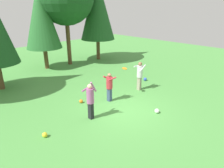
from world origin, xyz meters
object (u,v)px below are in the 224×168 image
(person_thrower, at_px, (90,98))
(ball_blue, at_px, (145,79))
(person_bystander, at_px, (109,85))
(tree_center, at_px, (41,16))
(ball_yellow, at_px, (45,135))
(ball_orange, at_px, (81,101))
(ball_white, at_px, (157,111))
(frisbee, at_px, (125,68))
(tree_far_right, at_px, (97,8))
(person_catcher, at_px, (140,73))

(person_thrower, height_order, ball_blue, person_thrower)
(person_bystander, bearing_deg, tree_center, 91.36)
(person_thrower, distance_m, ball_yellow, 2.44)
(person_thrower, xyz_separation_m, ball_orange, (0.65, 1.63, -0.93))
(ball_white, distance_m, tree_center, 11.50)
(ball_blue, bearing_deg, person_bystander, -172.33)
(tree_center, bearing_deg, ball_blue, -66.42)
(person_bystander, bearing_deg, frisbee, 0.00)
(ball_yellow, bearing_deg, ball_orange, 26.52)
(ball_orange, relative_size, ball_blue, 0.87)
(ball_white, bearing_deg, person_thrower, 143.95)
(person_thrower, distance_m, tree_far_right, 11.82)
(person_catcher, relative_size, tree_center, 0.27)
(frisbee, distance_m, ball_blue, 3.38)
(person_thrower, relative_size, ball_blue, 8.34)
(ball_orange, xyz_separation_m, ball_white, (1.95, -3.52, 0.01))
(ball_orange, bearing_deg, person_thrower, -111.73)
(tree_far_right, bearing_deg, ball_orange, -137.06)
(person_thrower, bearing_deg, ball_yellow, 163.66)
(ball_white, xyz_separation_m, ball_yellow, (-4.85, 2.08, -0.01))
(person_bystander, xyz_separation_m, ball_orange, (-1.27, 0.90, -0.85))
(frisbee, bearing_deg, person_bystander, 173.83)
(person_bystander, distance_m, tree_center, 8.78)
(ball_white, relative_size, ball_yellow, 1.08)
(person_bystander, height_order, frisbee, frisbee)
(ball_orange, distance_m, ball_yellow, 3.24)
(ball_white, distance_m, ball_blue, 4.59)
(person_thrower, bearing_deg, ball_blue, 0.46)
(person_catcher, relative_size, frisbee, 5.93)
(person_thrower, xyz_separation_m, ball_blue, (5.92, 1.27, -0.92))
(person_thrower, distance_m, person_catcher, 4.38)
(person_bystander, bearing_deg, ball_orange, 150.91)
(person_thrower, height_order, ball_orange, person_thrower)
(person_thrower, bearing_deg, tree_far_right, 35.10)
(ball_orange, bearing_deg, person_catcher, -15.95)
(ball_orange, distance_m, ball_blue, 5.29)
(tree_far_right, bearing_deg, ball_white, -116.81)
(ball_white, distance_m, ball_yellow, 5.28)
(ball_white, relative_size, tree_far_right, 0.03)
(person_catcher, distance_m, person_bystander, 2.43)
(person_catcher, relative_size, ball_blue, 7.80)
(person_catcher, distance_m, ball_blue, 1.97)
(ball_orange, xyz_separation_m, tree_center, (1.95, 7.25, 4.05))
(tree_far_right, bearing_deg, person_bystander, -127.78)
(ball_white, bearing_deg, ball_blue, 43.62)
(ball_blue, height_order, tree_center, tree_center)
(person_catcher, height_order, person_bystander, person_catcher)
(person_bystander, xyz_separation_m, ball_white, (0.68, -2.63, -0.83))
(tree_far_right, height_order, tree_center, tree_far_right)
(ball_white, relative_size, ball_blue, 1.00)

